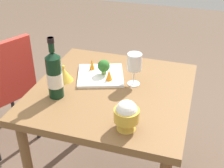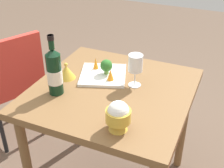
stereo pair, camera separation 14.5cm
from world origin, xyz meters
name	(u,v)px [view 2 (the right image)]	position (x,y,z in m)	size (l,w,h in m)	color
dining_table	(112,104)	(0.00, 0.00, 0.64)	(0.82, 0.82, 0.74)	brown
chair_near_window	(12,79)	(-0.82, 0.15, 0.53)	(0.53, 0.53, 0.85)	red
wine_bottle	(54,72)	(-0.25, -0.15, 0.86)	(0.08, 0.08, 0.32)	black
wine_glass	(135,64)	(0.10, 0.08, 0.87)	(0.08, 0.08, 0.18)	white
rice_bowl	(118,115)	(0.16, -0.29, 0.81)	(0.11, 0.11, 0.14)	gold
rice_bowl_lid	(66,72)	(-0.28, 0.01, 0.77)	(0.10, 0.10, 0.09)	gold
serving_plate	(103,75)	(-0.10, 0.10, 0.74)	(0.32, 0.32, 0.02)	white
broccoli_floret	(106,66)	(-0.08, 0.11, 0.80)	(0.07, 0.07, 0.09)	#729E4C
carrot_garnish_left	(96,63)	(-0.16, 0.14, 0.79)	(0.03, 0.03, 0.07)	orange
carrot_garnish_right	(110,75)	(-0.03, 0.06, 0.78)	(0.04, 0.04, 0.06)	orange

